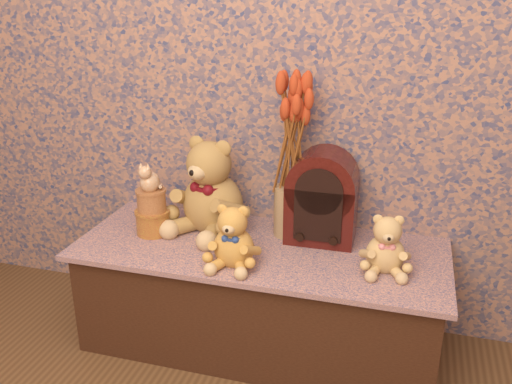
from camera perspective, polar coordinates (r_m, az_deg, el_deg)
display_shelf at (r=2.20m, az=0.37°, el=-10.68°), size 1.40×0.57×0.43m
teddy_large at (r=2.19m, az=-4.55°, el=1.18°), size 0.42×0.46×0.41m
teddy_medium at (r=1.93m, az=-2.33°, el=-4.21°), size 0.20×0.23×0.24m
teddy_small at (r=1.94m, az=13.37°, el=-4.89°), size 0.20×0.23×0.22m
cathedral_radio at (r=2.11m, az=6.88°, el=-0.37°), size 0.26×0.19×0.36m
ceramic_vase at (r=2.16m, az=3.47°, el=-1.97°), size 0.16×0.16×0.20m
dried_stalks at (r=2.07m, az=3.64°, el=5.48°), size 0.24×0.24×0.38m
biscuit_tin_lower at (r=2.23m, az=-10.64°, el=-3.09°), size 0.15×0.15×0.10m
biscuit_tin_upper at (r=2.19m, az=-10.79°, el=-0.90°), size 0.13×0.13×0.09m
cat_figurine at (r=2.16m, az=-10.98°, el=1.68°), size 0.10×0.11×0.12m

